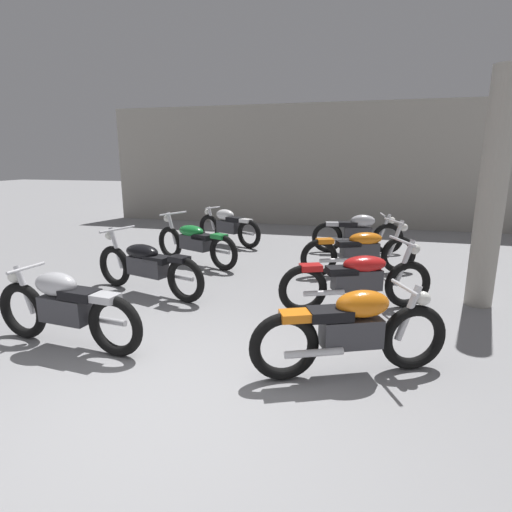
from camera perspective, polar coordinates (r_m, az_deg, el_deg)
The scene contains 11 objects.
ground_plane at distance 3.81m, azimuth -13.69°, elevation -19.64°, with size 60.00×60.00×0.00m, color gray.
back_wall at distance 12.84m, azimuth 7.84°, elevation 12.22°, with size 13.01×0.24×3.60m, color #9E998E.
support_pillar at distance 6.45m, azimuth 29.81°, elevation 7.67°, with size 0.36×0.36×3.20m, color #9E998E.
motorcycle_left_row_0 at distance 5.01m, azimuth -24.86°, elevation -6.42°, with size 1.97×0.48×0.88m.
motorcycle_left_row_1 at distance 6.51m, azimuth -14.82°, elevation -1.23°, with size 2.11×0.86×0.97m.
motorcycle_left_row_2 at distance 8.15m, azimuth -8.46°, elevation 1.99°, with size 2.03×1.04×0.97m.
motorcycle_left_row_3 at distance 9.92m, azimuth -3.88°, elevation 4.19°, with size 1.84×0.92×0.88m.
motorcycle_right_row_0 at distance 4.09m, azimuth 13.14°, elevation -9.89°, with size 1.85×0.90×0.88m.
motorcycle_right_row_1 at distance 5.78m, azimuth 13.87°, elevation -3.04°, with size 2.03×1.04×0.97m.
motorcycle_right_row_2 at distance 7.57m, azimuth 14.22°, elevation 0.83°, with size 2.03×1.06×0.97m.
motorcycle_right_row_3 at distance 9.30m, azimuth 13.90°, elevation 3.19°, with size 1.96×0.58×0.88m.
Camera 1 is at (1.61, -2.77, 2.06)m, focal length 28.98 mm.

